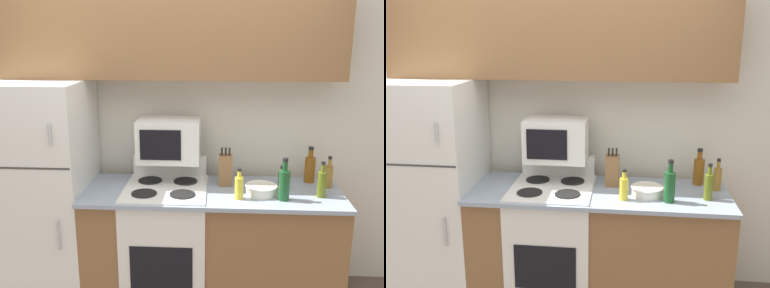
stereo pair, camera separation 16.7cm
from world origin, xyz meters
TOP-DOWN VIEW (x-y plane):
  - wall_back at (0.00, 0.74)m, footprint 8.00×0.05m
  - lower_cabinets at (0.33, 0.31)m, footprint 1.88×0.67m
  - refrigerator at (-0.94, 0.35)m, footprint 0.67×0.73m
  - upper_cabinets at (0.00, 0.56)m, footprint 2.55×0.33m
  - stove at (-0.01, 0.30)m, footprint 0.61×0.65m
  - microwave at (0.00, 0.45)m, footprint 0.47×0.32m
  - knife_block at (0.43, 0.42)m, footprint 0.10×0.11m
  - bowl at (0.68, 0.23)m, footprint 0.23×0.23m
  - bottle_olive_oil at (1.10, 0.21)m, footprint 0.06×0.06m
  - bottle_cooking_spray at (0.52, 0.14)m, footprint 0.06×0.06m
  - bottle_vinegar at (1.19, 0.41)m, footprint 0.06×0.06m
  - bottle_wine_green at (0.82, 0.14)m, footprint 0.08×0.08m
  - bottle_soy_sauce at (0.84, 0.35)m, footprint 0.05×0.05m
  - bottle_whiskey at (1.08, 0.52)m, footprint 0.08×0.08m

SIDE VIEW (x-z plane):
  - lower_cabinets at x=0.33m, z-range 0.00..0.92m
  - stove at x=-0.01m, z-range -0.07..1.03m
  - refrigerator at x=-0.94m, z-range 0.00..1.71m
  - bowl at x=0.68m, z-range 0.93..1.00m
  - bottle_soy_sauce at x=0.84m, z-range 0.90..1.08m
  - bottle_cooking_spray at x=0.52m, z-range 0.90..1.12m
  - bottle_vinegar at x=1.19m, z-range 0.90..1.14m
  - bottle_olive_oil at x=1.10m, z-range 0.90..1.16m
  - bottle_whiskey at x=1.08m, z-range 0.89..1.17m
  - bottle_wine_green at x=0.82m, z-range 0.89..1.19m
  - knife_block at x=0.43m, z-range 0.90..1.19m
  - microwave at x=0.00m, z-range 1.10..1.42m
  - wall_back at x=0.00m, z-range 0.00..2.55m
  - upper_cabinets at x=0.00m, z-range 1.71..2.33m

